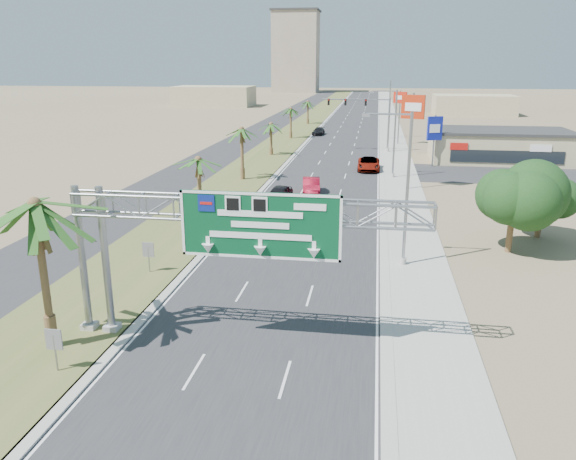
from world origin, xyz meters
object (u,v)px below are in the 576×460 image
(car_mid_lane, at_px, (311,186))
(pole_sign_red_near, at_px, (413,113))
(sign_gantry, at_px, (228,220))
(car_far, at_px, (318,132))
(pole_sign_blue, at_px, (435,130))
(car_left_lane, at_px, (279,195))
(car_right_lane, at_px, (369,164))
(palm_near, at_px, (35,205))
(store_building, at_px, (499,146))
(signal_mast, at_px, (375,119))
(pole_sign_red_far, at_px, (400,102))

(car_mid_lane, distance_m, pole_sign_red_near, 12.79)
(sign_gantry, relative_size, car_far, 3.71)
(car_mid_lane, distance_m, pole_sign_blue, 23.09)
(car_left_lane, distance_m, car_right_lane, 20.22)
(car_left_lane, distance_m, pole_sign_blue, 28.11)
(car_far, bearing_deg, car_mid_lane, -79.71)
(car_far, relative_size, pole_sign_red_near, 0.45)
(sign_gantry, distance_m, car_mid_lane, 32.65)
(car_mid_lane, height_order, car_right_lane, car_right_lane)
(palm_near, bearing_deg, car_left_lane, 79.19)
(sign_gantry, height_order, palm_near, palm_near)
(car_right_lane, bearing_deg, store_building, 28.66)
(pole_sign_blue, bearing_deg, car_left_lane, -125.76)
(signal_mast, height_order, car_right_lane, signal_mast)
(sign_gantry, distance_m, signal_mast, 62.37)
(palm_near, xyz_separation_m, store_building, (31.20, 58.00, -4.93))
(signal_mast, xyz_separation_m, pole_sign_red_far, (3.83, 8.52, 2.00))
(sign_gantry, height_order, pole_sign_red_near, pole_sign_red_near)
(signal_mast, distance_m, car_right_lane, 16.24)
(car_far, bearing_deg, car_left_lane, -82.89)
(sign_gantry, xyz_separation_m, store_building, (23.06, 56.07, -4.06))
(pole_sign_red_far, bearing_deg, sign_gantry, -98.12)
(signal_mast, bearing_deg, pole_sign_blue, -56.92)
(store_building, relative_size, pole_sign_blue, 2.73)
(palm_near, xyz_separation_m, car_left_lane, (5.68, 29.75, -6.12))
(sign_gantry, height_order, car_mid_lane, sign_gantry)
(store_building, distance_m, car_mid_lane, 33.11)
(car_right_lane, distance_m, car_far, 36.17)
(signal_mast, height_order, pole_sign_red_near, pole_sign_red_near)
(signal_mast, distance_m, car_far, 22.12)
(car_left_lane, distance_m, car_mid_lane, 5.10)
(signal_mast, xyz_separation_m, car_left_lane, (-8.69, -34.22, -4.04))
(car_right_lane, xyz_separation_m, pole_sign_red_far, (4.34, 24.24, 6.03))
(palm_near, bearing_deg, pole_sign_red_far, 75.91)
(pole_sign_red_far, bearing_deg, car_far, 143.38)
(palm_near, xyz_separation_m, car_mid_lane, (8.26, 34.15, -6.12))
(palm_near, bearing_deg, pole_sign_red_near, 64.37)
(pole_sign_red_far, bearing_deg, palm_near, -104.09)
(pole_sign_red_near, distance_m, pole_sign_blue, 15.23)
(palm_near, height_order, car_mid_lane, palm_near)
(pole_sign_red_near, bearing_deg, pole_sign_blue, 75.40)
(pole_sign_red_near, bearing_deg, car_far, 107.48)
(sign_gantry, xyz_separation_m, pole_sign_red_far, (10.06, 70.56, 0.79))
(palm_near, distance_m, pole_sign_red_near, 42.09)
(palm_near, height_order, car_left_lane, palm_near)
(car_right_lane, relative_size, pole_sign_red_near, 0.59)
(sign_gantry, xyz_separation_m, car_mid_lane, (0.13, 32.22, -5.25))
(sign_gantry, relative_size, pole_sign_blue, 2.54)
(palm_near, xyz_separation_m, car_far, (3.99, 83.05, -6.28))
(sign_gantry, xyz_separation_m, car_far, (-4.14, 81.12, -5.40))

